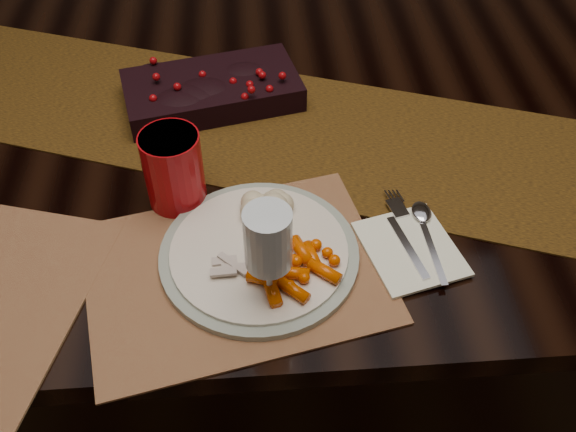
{
  "coord_description": "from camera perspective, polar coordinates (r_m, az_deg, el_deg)",
  "views": [
    {
      "loc": [
        -0.06,
        -0.9,
        1.46
      ],
      "look_at": [
        -0.01,
        -0.28,
        0.8
      ],
      "focal_mm": 40.0,
      "sensor_mm": 36.0,
      "label": 1
    }
  ],
  "objects": [
    {
      "name": "red_cup",
      "position": [
        0.97,
        -10.15,
        4.14
      ],
      "size": [
        0.11,
        0.11,
        0.12
      ],
      "primitive_type": "cylinder",
      "rotation": [
        0.0,
        0.0,
        0.25
      ],
      "color": "#9F090E",
      "rests_on": "placemat_main"
    },
    {
      "name": "floor",
      "position": [
        1.72,
        -0.19,
        -11.66
      ],
      "size": [
        5.0,
        5.0,
        0.0
      ],
      "primitive_type": "plane",
      "color": "black",
      "rests_on": "ground"
    },
    {
      "name": "table_runner",
      "position": [
        1.12,
        2.45,
        7.19
      ],
      "size": [
        1.64,
        0.87,
        0.0
      ],
      "primitive_type": "cube",
      "rotation": [
        0.0,
        0.0,
        -0.35
      ],
      "color": "#583911",
      "rests_on": "dining_table"
    },
    {
      "name": "centerpiece",
      "position": [
        1.18,
        -6.79,
        11.35
      ],
      "size": [
        0.34,
        0.22,
        0.06
      ],
      "primitive_type": null,
      "rotation": [
        0.0,
        0.0,
        0.22
      ],
      "color": "black",
      "rests_on": "table_runner"
    },
    {
      "name": "napkin",
      "position": [
        0.94,
        10.82,
        -2.87
      ],
      "size": [
        0.16,
        0.17,
        0.01
      ],
      "primitive_type": "cube",
      "rotation": [
        0.0,
        0.0,
        0.26
      ],
      "color": "white",
      "rests_on": "placemat_main"
    },
    {
      "name": "spoon",
      "position": [
        0.95,
        12.45,
        -2.06
      ],
      "size": [
        0.04,
        0.15,
        0.0
      ],
      "primitive_type": null,
      "rotation": [
        0.0,
        0.0,
        0.05
      ],
      "color": "#B7B6BD",
      "rests_on": "napkin"
    },
    {
      "name": "dining_table",
      "position": [
        1.41,
        -0.23,
        -3.64
      ],
      "size": [
        1.8,
        1.0,
        0.75
      ],
      "primitive_type": "cube",
      "color": "black",
      "rests_on": "floor"
    },
    {
      "name": "mashed_potatoes",
      "position": [
        0.94,
        -1.87,
        1.13
      ],
      "size": [
        0.09,
        0.08,
        0.05
      ],
      "primitive_type": null,
      "rotation": [
        0.0,
        0.0,
        -0.09
      ],
      "color": "#E1C486",
      "rests_on": "dinner_plate"
    },
    {
      "name": "baby_carrots",
      "position": [
        0.87,
        0.43,
        -4.78
      ],
      "size": [
        0.14,
        0.13,
        0.02
      ],
      "primitive_type": null,
      "rotation": [
        0.0,
        0.0,
        0.29
      ],
      "color": "#CD4700",
      "rests_on": "dinner_plate"
    },
    {
      "name": "dinner_plate",
      "position": [
        0.91,
        -2.58,
        -3.3
      ],
      "size": [
        0.37,
        0.37,
        0.02
      ],
      "primitive_type": "cylinder",
      "rotation": [
        0.0,
        0.0,
        -0.36
      ],
      "color": "beige",
      "rests_on": "placemat_main"
    },
    {
      "name": "fork",
      "position": [
        0.95,
        10.36,
        -1.81
      ],
      "size": [
        0.06,
        0.16,
        0.0
      ],
      "primitive_type": null,
      "rotation": [
        0.0,
        0.0,
        0.24
      ],
      "color": "silver",
      "rests_on": "napkin"
    },
    {
      "name": "placemat_main",
      "position": [
        0.91,
        -4.69,
        -4.95
      ],
      "size": [
        0.47,
        0.38,
        0.0
      ],
      "primitive_type": "cube",
      "rotation": [
        0.0,
        0.0,
        0.21
      ],
      "color": "#845C4A",
      "rests_on": "dining_table"
    },
    {
      "name": "turkey_shreds",
      "position": [
        0.89,
        -5.38,
        -4.37
      ],
      "size": [
        0.07,
        0.06,
        0.01
      ],
      "primitive_type": null,
      "rotation": [
        0.0,
        0.0,
        0.06
      ],
      "color": "tan",
      "rests_on": "dinner_plate"
    },
    {
      "name": "wine_glass",
      "position": [
        0.81,
        -1.73,
        -3.97
      ],
      "size": [
        0.07,
        0.07,
        0.17
      ],
      "primitive_type": null,
      "rotation": [
        0.0,
        0.0,
        0.27
      ],
      "color": "#A8BBCC",
      "rests_on": "dining_table"
    }
  ]
}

